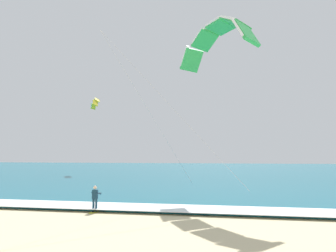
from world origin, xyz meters
The scene contains 6 objects.
sea centered at (0.00, 74.17, 0.10)m, with size 200.00×120.00×0.20m, color #146075.
surf_foam centered at (0.00, 15.17, 0.22)m, with size 200.00×3.16×0.04m, color white.
surfboard centered at (1.49, 13.90, 0.03)m, with size 0.51×1.42×0.09m.
kitesurfer centered at (1.49, 13.92, 0.94)m, with size 0.55×0.53×1.69m.
kite_primary centered at (9.19, 19.98, 13.22)m, with size 10.92×9.50×13.37m.
kite_distant centered at (-15.39, 52.36, 13.72)m, with size 3.26×4.96×1.99m.
Camera 1 is at (10.39, -6.70, 3.68)m, focal length 35.72 mm.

